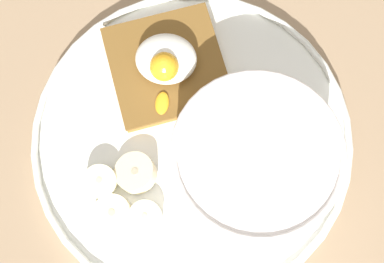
# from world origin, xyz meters

# --- Properties ---
(ground_plane) EXTENTS (1.20, 1.20, 0.02)m
(ground_plane) POSITION_xyz_m (0.00, 0.00, 0.01)
(ground_plane) COLOR #977C5D
(ground_plane) RESTS_ON ground
(plate) EXTENTS (0.29, 0.29, 0.02)m
(plate) POSITION_xyz_m (0.00, 0.00, 0.03)
(plate) COLOR white
(plate) RESTS_ON ground_plane
(oatmeal_bowl) EXTENTS (0.14, 0.14, 0.06)m
(oatmeal_bowl) POSITION_xyz_m (0.05, -0.02, 0.06)
(oatmeal_bowl) COLOR white
(oatmeal_bowl) RESTS_ON plate
(toast_slice) EXTENTS (0.13, 0.13, 0.01)m
(toast_slice) POSITION_xyz_m (-0.03, 0.06, 0.04)
(toast_slice) COLOR brown
(toast_slice) RESTS_ON plate
(poached_egg) EXTENTS (0.05, 0.07, 0.03)m
(poached_egg) POSITION_xyz_m (-0.03, 0.06, 0.06)
(poached_egg) COLOR white
(poached_egg) RESTS_ON toast_slice
(banana_slice_front) EXTENTS (0.03, 0.03, 0.01)m
(banana_slice_front) POSITION_xyz_m (-0.03, -0.07, 0.04)
(banana_slice_front) COLOR #F1EABC
(banana_slice_front) RESTS_ON plate
(banana_slice_left) EXTENTS (0.05, 0.05, 0.02)m
(banana_slice_left) POSITION_xyz_m (-0.05, -0.04, 0.04)
(banana_slice_left) COLOR beige
(banana_slice_left) RESTS_ON plate
(banana_slice_back) EXTENTS (0.04, 0.04, 0.02)m
(banana_slice_back) POSITION_xyz_m (-0.07, -0.05, 0.04)
(banana_slice_back) COLOR beige
(banana_slice_back) RESTS_ON plate
(banana_slice_right) EXTENTS (0.05, 0.05, 0.01)m
(banana_slice_right) POSITION_xyz_m (-0.06, -0.07, 0.04)
(banana_slice_right) COLOR beige
(banana_slice_right) RESTS_ON plate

